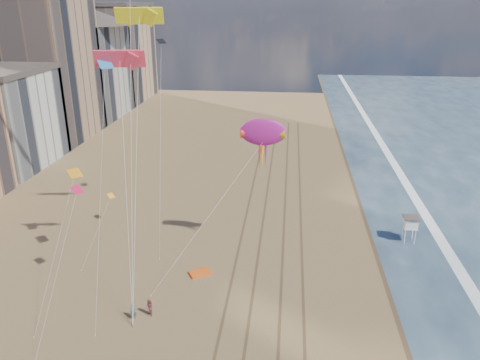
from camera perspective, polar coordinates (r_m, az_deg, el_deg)
name	(u,v)px	position (r m, az deg, el deg)	size (l,w,h in m)	color
wet_sand	(394,214)	(67.85, 18.27, -3.92)	(260.00, 260.00, 0.00)	#42301E
foam	(426,215)	(68.89, 21.68, -4.00)	(260.00, 260.00, 0.00)	white
tracks	(271,242)	(57.28, 3.82, -7.59)	(7.68, 120.00, 0.01)	brown
buildings	(30,78)	(100.29, -24.24, 11.29)	(34.72, 131.35, 29.00)	#C6B284
lifeguard_stand	(410,223)	(59.79, 20.05, -4.92)	(1.82, 1.82, 3.29)	white
grounded_kite	(200,273)	(51.26, -4.91, -11.20)	(2.22, 1.41, 0.25)	#F35914
show_kite	(263,132)	(48.44, 2.81, 5.81)	(7.54, 4.89, 19.28)	#A1187A
kite_flyer_a	(133,312)	(45.46, -12.89, -15.36)	(0.60, 0.39, 1.64)	#505766
kite_flyer_b	(149,308)	(45.50, -11.01, -15.06)	(0.86, 0.67, 1.77)	#8F4B49
small_kites	(104,128)	(49.48, -16.26, 6.10)	(8.75, 18.58, 19.37)	#DA144B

